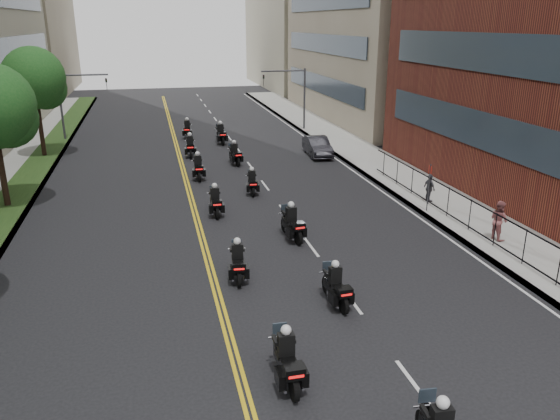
{
  "coord_description": "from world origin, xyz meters",
  "views": [
    {
      "loc": [
        -3.38,
        -6.54,
        9.51
      ],
      "look_at": [
        1.68,
        14.65,
        1.99
      ],
      "focal_mm": 35.0,
      "sensor_mm": 36.0,
      "label": 1
    }
  ],
  "objects_px": {
    "motorcycle_4": "(238,263)",
    "motorcycle_5": "(292,225)",
    "motorcycle_10": "(190,147)",
    "motorcycle_6": "(215,202)",
    "motorcycle_9": "(235,155)",
    "motorcycle_3": "(336,288)",
    "motorcycle_12": "(187,130)",
    "pedestrian_b": "(499,220)",
    "pedestrian_c": "(429,188)",
    "motorcycle_8": "(198,168)",
    "parked_sedan": "(318,146)",
    "motorcycle_7": "(252,183)",
    "motorcycle_11": "(221,135)",
    "motorcycle_2": "(287,361)"
  },
  "relations": [
    {
      "from": "parked_sedan",
      "to": "motorcycle_9",
      "type": "bearing_deg",
      "value": -166.09
    },
    {
      "from": "parked_sedan",
      "to": "pedestrian_c",
      "type": "xyz_separation_m",
      "value": [
        2.52,
        -12.55,
        0.22
      ]
    },
    {
      "from": "pedestrian_c",
      "to": "motorcycle_4",
      "type": "bearing_deg",
      "value": 112.86
    },
    {
      "from": "motorcycle_6",
      "to": "motorcycle_10",
      "type": "relative_size",
      "value": 0.93
    },
    {
      "from": "motorcycle_4",
      "to": "motorcycle_7",
      "type": "relative_size",
      "value": 1.06
    },
    {
      "from": "motorcycle_9",
      "to": "motorcycle_6",
      "type": "bearing_deg",
      "value": -111.28
    },
    {
      "from": "motorcycle_2",
      "to": "pedestrian_b",
      "type": "bearing_deg",
      "value": 33.19
    },
    {
      "from": "motorcycle_4",
      "to": "motorcycle_5",
      "type": "height_order",
      "value": "motorcycle_5"
    },
    {
      "from": "pedestrian_c",
      "to": "motorcycle_9",
      "type": "bearing_deg",
      "value": 31.41
    },
    {
      "from": "pedestrian_b",
      "to": "motorcycle_10",
      "type": "bearing_deg",
      "value": 21.96
    },
    {
      "from": "motorcycle_8",
      "to": "motorcycle_5",
      "type": "bearing_deg",
      "value": -72.17
    },
    {
      "from": "motorcycle_12",
      "to": "pedestrian_b",
      "type": "bearing_deg",
      "value": -59.79
    },
    {
      "from": "motorcycle_12",
      "to": "pedestrian_b",
      "type": "xyz_separation_m",
      "value": [
        11.91,
        -27.24,
        0.36
      ]
    },
    {
      "from": "motorcycle_4",
      "to": "motorcycle_10",
      "type": "relative_size",
      "value": 0.92
    },
    {
      "from": "motorcycle_8",
      "to": "motorcycle_10",
      "type": "distance_m",
      "value": 6.32
    },
    {
      "from": "motorcycle_5",
      "to": "motorcycle_7",
      "type": "xyz_separation_m",
      "value": [
        -0.48,
        7.41,
        -0.08
      ]
    },
    {
      "from": "motorcycle_6",
      "to": "motorcycle_10",
      "type": "xyz_separation_m",
      "value": [
        -0.22,
        13.42,
        0.05
      ]
    },
    {
      "from": "motorcycle_9",
      "to": "motorcycle_5",
      "type": "bearing_deg",
      "value": -95.44
    },
    {
      "from": "motorcycle_2",
      "to": "motorcycle_10",
      "type": "relative_size",
      "value": 0.96
    },
    {
      "from": "motorcycle_4",
      "to": "motorcycle_11",
      "type": "height_order",
      "value": "motorcycle_11"
    },
    {
      "from": "motorcycle_4",
      "to": "motorcycle_7",
      "type": "xyz_separation_m",
      "value": [
        2.61,
        10.93,
        -0.04
      ]
    },
    {
      "from": "pedestrian_c",
      "to": "pedestrian_b",
      "type": "bearing_deg",
      "value": 177.1
    },
    {
      "from": "motorcycle_6",
      "to": "motorcycle_12",
      "type": "distance_m",
      "value": 20.53
    },
    {
      "from": "motorcycle_2",
      "to": "motorcycle_8",
      "type": "height_order",
      "value": "motorcycle_8"
    },
    {
      "from": "motorcycle_6",
      "to": "motorcycle_7",
      "type": "relative_size",
      "value": 1.06
    },
    {
      "from": "motorcycle_5",
      "to": "motorcycle_10",
      "type": "xyz_separation_m",
      "value": [
        -3.23,
        17.62,
        0.01
      ]
    },
    {
      "from": "motorcycle_4",
      "to": "motorcycle_9",
      "type": "height_order",
      "value": "motorcycle_9"
    },
    {
      "from": "motorcycle_6",
      "to": "motorcycle_7",
      "type": "distance_m",
      "value": 4.1
    },
    {
      "from": "motorcycle_8",
      "to": "pedestrian_b",
      "type": "height_order",
      "value": "pedestrian_b"
    },
    {
      "from": "motorcycle_10",
      "to": "pedestrian_b",
      "type": "relative_size",
      "value": 1.35
    },
    {
      "from": "motorcycle_5",
      "to": "pedestrian_c",
      "type": "distance_m",
      "value": 9.16
    },
    {
      "from": "motorcycle_6",
      "to": "pedestrian_b",
      "type": "relative_size",
      "value": 1.25
    },
    {
      "from": "motorcycle_3",
      "to": "motorcycle_12",
      "type": "xyz_separation_m",
      "value": [
        -2.87,
        31.07,
        0.04
      ]
    },
    {
      "from": "motorcycle_12",
      "to": "motorcycle_8",
      "type": "bearing_deg",
      "value": -84.77
    },
    {
      "from": "motorcycle_7",
      "to": "motorcycle_11",
      "type": "height_order",
      "value": "motorcycle_11"
    },
    {
      "from": "motorcycle_7",
      "to": "motorcycle_6",
      "type": "bearing_deg",
      "value": -122.37
    },
    {
      "from": "motorcycle_6",
      "to": "motorcycle_9",
      "type": "bearing_deg",
      "value": 76.65
    },
    {
      "from": "motorcycle_7",
      "to": "pedestrian_c",
      "type": "height_order",
      "value": "pedestrian_c"
    },
    {
      "from": "motorcycle_4",
      "to": "parked_sedan",
      "type": "xyz_separation_m",
      "value": [
        9.16,
        19.24,
        0.05
      ]
    },
    {
      "from": "motorcycle_8",
      "to": "motorcycle_11",
      "type": "bearing_deg",
      "value": 76.57
    },
    {
      "from": "motorcycle_3",
      "to": "motorcycle_10",
      "type": "relative_size",
      "value": 0.91
    },
    {
      "from": "motorcycle_9",
      "to": "motorcycle_12",
      "type": "relative_size",
      "value": 0.98
    },
    {
      "from": "motorcycle_4",
      "to": "motorcycle_6",
      "type": "relative_size",
      "value": 0.99
    },
    {
      "from": "motorcycle_3",
      "to": "motorcycle_8",
      "type": "bearing_deg",
      "value": 96.52
    },
    {
      "from": "pedestrian_b",
      "to": "pedestrian_c",
      "type": "relative_size",
      "value": 1.17
    },
    {
      "from": "motorcycle_2",
      "to": "motorcycle_9",
      "type": "relative_size",
      "value": 1.02
    },
    {
      "from": "motorcycle_4",
      "to": "pedestrian_c",
      "type": "bearing_deg",
      "value": 35.85
    },
    {
      "from": "motorcycle_4",
      "to": "motorcycle_10",
      "type": "distance_m",
      "value": 21.14
    },
    {
      "from": "motorcycle_2",
      "to": "motorcycle_11",
      "type": "relative_size",
      "value": 0.93
    },
    {
      "from": "motorcycle_5",
      "to": "motorcycle_10",
      "type": "distance_m",
      "value": 17.91
    }
  ]
}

